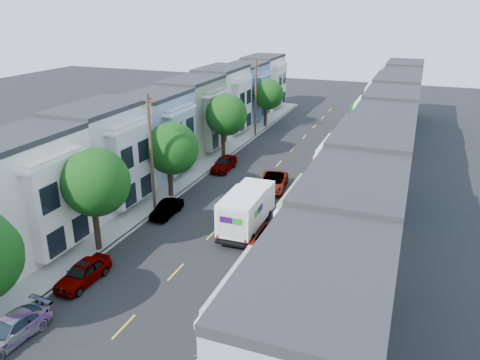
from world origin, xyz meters
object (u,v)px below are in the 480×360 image
object	(u,v)px
tree_far_r	(360,112)
utility_pole_near	(151,154)
parked_left_b	(83,273)
utility_pole_far	(256,98)
parked_left_c	(167,209)
tree_b	(95,183)
tree_d	(225,115)
tree_c	(171,148)
lead_sedan	(273,183)
parked_right_c	(320,168)
tree_e	(268,94)
parked_right_d	(338,141)
parked_left_d	(224,163)
parked_right_b	(270,241)
fedex_truck	(247,209)
parked_right_a	(244,281)
parked_left_a	(10,330)

from	to	relation	value
tree_far_r	utility_pole_near	size ratio (longest dim) A/B	0.54
parked_left_b	utility_pole_far	bearing A→B (deg)	93.63
parked_left_b	parked_left_c	size ratio (longest dim) A/B	1.19
parked_left_c	utility_pole_near	bearing A→B (deg)	163.23
tree_b	tree_d	size ratio (longest dim) A/B	1.03
tree_c	tree_d	bearing A→B (deg)	90.00
utility_pole_near	lead_sedan	bearing A→B (deg)	46.15
utility_pole_far	parked_right_c	size ratio (longest dim) A/B	2.57
tree_d	tree_e	bearing A→B (deg)	90.00
tree_b	parked_right_d	world-z (taller)	tree_b
parked_left_d	parked_right_b	xyz separation A→B (m)	(9.80, -14.72, -0.02)
utility_pole_near	parked_left_b	distance (m)	12.10
parked_left_d	parked_right_b	bearing A→B (deg)	-57.71
tree_e	parked_right_c	distance (m)	20.50
utility_pole_far	parked_right_c	bearing A→B (deg)	-45.70
fedex_truck	parked_right_c	distance (m)	15.28
parked_right_a	utility_pole_far	bearing A→B (deg)	108.55
tree_d	utility_pole_far	bearing A→B (deg)	89.99
tree_c	tree_far_r	bearing A→B (deg)	62.31
tree_c	parked_left_d	xyz separation A→B (m)	(1.40, 8.51, -3.94)
parked_left_b	parked_right_c	xyz separation A→B (m)	(9.80, 25.70, -0.07)
tree_far_r	tree_d	bearing A→B (deg)	-136.08
utility_pole_far	parked_left_b	distance (m)	37.46
utility_pole_near	parked_left_b	world-z (taller)	utility_pole_near
tree_b	parked_left_c	xyz separation A→B (m)	(1.40, 6.92, -4.68)
tree_c	lead_sedan	xyz separation A→B (m)	(7.96, 4.93, -3.93)
parked_left_b	fedex_truck	bearing A→B (deg)	57.78
parked_left_b	parked_left_d	size ratio (longest dim) A/B	0.96
parked_right_d	tree_far_r	bearing A→B (deg)	61.38
fedex_truck	parked_right_b	size ratio (longest dim) A/B	1.31
parked_right_a	parked_right_b	size ratio (longest dim) A/B	0.79
tree_d	parked_left_c	size ratio (longest dim) A/B	2.02
utility_pole_near	fedex_truck	bearing A→B (deg)	-3.19
parked_left_b	parked_right_b	bearing A→B (deg)	41.79
tree_c	tree_d	distance (m)	12.44
tree_e	parked_left_b	world-z (taller)	tree_e
tree_d	utility_pole_near	distance (m)	15.80
parked_left_a	parked_left_d	distance (m)	28.93
parked_left_c	parked_right_a	bearing A→B (deg)	-38.18
utility_pole_near	parked_right_d	distance (m)	28.05
utility_pole_far	lead_sedan	bearing A→B (deg)	-65.81
tree_far_r	tree_b	bearing A→B (deg)	-110.21
parked_left_a	parked_left_c	xyz separation A→B (m)	(0.00, 16.64, -0.05)
parked_right_c	parked_right_d	bearing A→B (deg)	86.90
parked_left_d	tree_far_r	bearing A→B (deg)	53.31
utility_pole_far	tree_b	bearing A→B (deg)	-90.00
utility_pole_far	parked_right_c	xyz separation A→B (m)	(11.20, -11.48, -4.50)
tree_b	fedex_truck	size ratio (longest dim) A/B	1.12
tree_d	parked_left_a	size ratio (longest dim) A/B	1.67
utility_pole_far	parked_right_b	xyz separation A→B (m)	(11.20, -28.86, -4.43)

